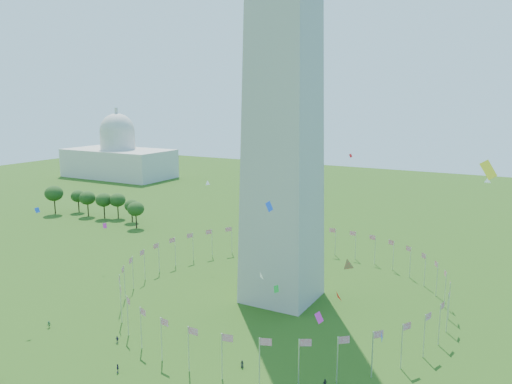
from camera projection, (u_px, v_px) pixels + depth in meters
flag_ring at (282, 281)px, 127.30m from camera, size 80.24×80.24×9.00m
capitol_building at (118, 142)px, 320.79m from camera, size 70.00×35.00×46.00m
kites_aloft at (290, 257)px, 93.27m from camera, size 111.09×79.35×40.78m
tree_line_west at (95, 205)px, 212.91m from camera, size 55.66×15.48×12.33m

